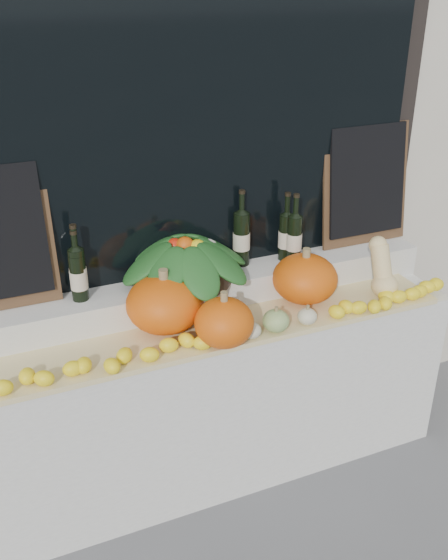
# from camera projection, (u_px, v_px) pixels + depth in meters

# --- Properties ---
(display_sill) EXTENTS (2.30, 0.55, 0.88)m
(display_sill) POSITION_uv_depth(u_px,v_px,m) (218.00, 395.00, 3.13)
(display_sill) COLOR silver
(display_sill) RESTS_ON ground
(rear_tier) EXTENTS (2.30, 0.25, 0.16)m
(rear_tier) POSITION_uv_depth(u_px,v_px,m) (206.00, 290.00, 3.01)
(rear_tier) COLOR silver
(rear_tier) RESTS_ON display_sill
(straw_bedding) EXTENTS (2.10, 0.32, 0.02)m
(straw_bedding) POSITION_uv_depth(u_px,v_px,m) (228.00, 329.00, 2.82)
(straw_bedding) COLOR tan
(straw_bedding) RESTS_ON display_sill
(pumpkin_left) EXTENTS (0.45, 0.45, 0.25)m
(pumpkin_left) POSITION_uv_depth(u_px,v_px,m) (165.00, 304.00, 2.75)
(pumpkin_left) COLOR #E1590B
(pumpkin_left) RESTS_ON straw_bedding
(pumpkin_right) EXTENTS (0.40, 0.40, 0.23)m
(pumpkin_right) POSITION_uv_depth(u_px,v_px,m) (305.00, 279.00, 2.99)
(pumpkin_right) COLOR #E1590B
(pumpkin_right) RESTS_ON straw_bedding
(pumpkin_center) EXTENTS (0.34, 0.34, 0.21)m
(pumpkin_center) POSITION_uv_depth(u_px,v_px,m) (224.00, 323.00, 2.64)
(pumpkin_center) COLOR #E1590B
(pumpkin_center) RESTS_ON straw_bedding
(butternut_squash) EXTENTS (0.13, 0.20, 0.28)m
(butternut_squash) POSITION_uv_depth(u_px,v_px,m) (382.00, 270.00, 3.05)
(butternut_squash) COLOR #EDCE8B
(butternut_squash) RESTS_ON straw_bedding
(decorative_gourds) EXTENTS (0.55, 0.13, 0.15)m
(decorative_gourds) POSITION_uv_depth(u_px,v_px,m) (250.00, 327.00, 2.72)
(decorative_gourds) COLOR #316C20
(decorative_gourds) RESTS_ON straw_bedding
(lemon_heap) EXTENTS (2.20, 0.16, 0.06)m
(lemon_heap) POSITION_uv_depth(u_px,v_px,m) (238.00, 333.00, 2.71)
(lemon_heap) COLOR yellow
(lemon_heap) RESTS_ON straw_bedding
(produce_bowl) EXTENTS (0.65, 0.65, 0.23)m
(produce_bowl) POSITION_uv_depth(u_px,v_px,m) (185.00, 260.00, 2.88)
(produce_bowl) COLOR black
(produce_bowl) RESTS_ON rear_tier
(wine_bottle_far_left) EXTENTS (0.08, 0.08, 0.35)m
(wine_bottle_far_left) POSITION_uv_depth(u_px,v_px,m) (78.00, 273.00, 2.71)
(wine_bottle_far_left) COLOR black
(wine_bottle_far_left) RESTS_ON rear_tier
(wine_bottle_near_left) EXTENTS (0.08, 0.08, 0.33)m
(wine_bottle_near_left) POSITION_uv_depth(u_px,v_px,m) (78.00, 276.00, 2.72)
(wine_bottle_near_left) COLOR black
(wine_bottle_near_left) RESTS_ON rear_tier
(wine_bottle_tall) EXTENTS (0.08, 0.08, 0.38)m
(wine_bottle_tall) POSITION_uv_depth(u_px,v_px,m) (241.00, 238.00, 3.03)
(wine_bottle_tall) COLOR black
(wine_bottle_tall) RESTS_ON rear_tier
(wine_bottle_near_right) EXTENTS (0.08, 0.08, 0.35)m
(wine_bottle_near_right) POSITION_uv_depth(u_px,v_px,m) (286.00, 236.00, 3.09)
(wine_bottle_near_right) COLOR black
(wine_bottle_near_right) RESTS_ON rear_tier
(wine_bottle_far_right) EXTENTS (0.08, 0.08, 0.36)m
(wine_bottle_far_right) POSITION_uv_depth(u_px,v_px,m) (294.00, 239.00, 3.06)
(wine_bottle_far_right) COLOR black
(wine_bottle_far_right) RESTS_ON rear_tier
(chalkboard_right) EXTENTS (0.50, 0.11, 0.62)m
(chalkboard_right) POSITION_uv_depth(u_px,v_px,m) (366.00, 183.00, 3.21)
(chalkboard_right) COLOR #4C331E
(chalkboard_right) RESTS_ON rear_tier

